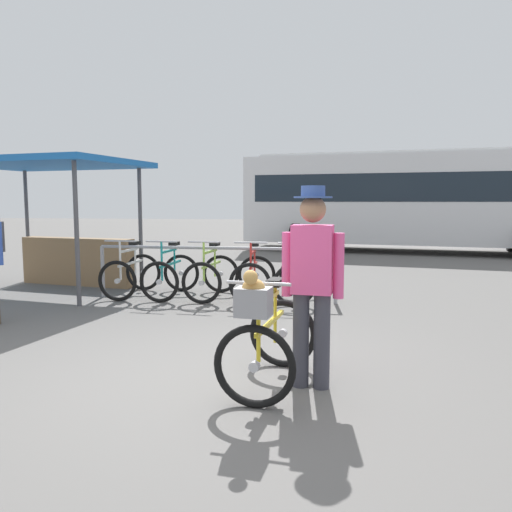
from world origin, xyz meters
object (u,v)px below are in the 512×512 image
racked_bike_black (296,278)px  racked_bike_white (131,274)px  racked_bike_lime (212,276)px  bus_distant (406,197)px  racked_bike_red (253,277)px  featured_bicycle (267,334)px  person_with_featured_bike (312,278)px  racked_bike_teal (171,275)px  market_stall (61,212)px

racked_bike_black → racked_bike_white: bearing=179.9°
racked_bike_lime → bus_distant: (4.30, 8.41, 1.37)m
racked_bike_red → racked_bike_black: size_ratio=1.03×
racked_bike_white → racked_bike_black: size_ratio=1.02×
racked_bike_white → featured_bicycle: featured_bicycle is taller
racked_bike_lime → featured_bicycle: size_ratio=0.93×
racked_bike_lime → racked_bike_black: bearing=-0.1°
racked_bike_lime → person_with_featured_bike: person_with_featured_bike is taller
racked_bike_black → featured_bicycle: featured_bicycle is taller
racked_bike_red → racked_bike_teal: bearing=179.9°
racked_bike_white → featured_bicycle: 4.86m
market_stall → person_with_featured_bike: bearing=-42.9°
racked_bike_teal → racked_bike_black: (2.10, -0.00, 0.00)m
racked_bike_white → featured_bicycle: size_ratio=0.90×
racked_bike_black → person_with_featured_bike: bearing=-84.4°
racked_bike_lime → racked_bike_black: (1.40, -0.00, 0.00)m
racked_bike_black → bus_distant: (2.90, 8.41, 1.37)m
person_with_featured_bike → market_stall: 6.42m
racked_bike_lime → featured_bicycle: bearing=-70.4°
racked_bike_lime → market_stall: size_ratio=0.33×
featured_bicycle → racked_bike_lime: bearing=109.6°
featured_bicycle → person_with_featured_bike: person_with_featured_bike is taller
racked_bike_white → market_stall: bearing=160.9°
person_with_featured_bike → bus_distant: 12.52m
featured_bicycle → person_with_featured_bike: size_ratio=0.72×
racked_bike_red → racked_bike_black: (0.70, -0.00, 0.00)m
racked_bike_black → person_with_featured_bike: 3.89m
person_with_featured_bike → racked_bike_red: bearing=105.7°
racked_bike_white → racked_bike_red: same height
bus_distant → racked_bike_black: bearing=-109.0°
racked_bike_teal → racked_bike_red: same height
featured_bicycle → person_with_featured_bike: bearing=19.5°
featured_bicycle → market_stall: 6.30m
racked_bike_black → featured_bicycle: bearing=-89.9°
racked_bike_black → bus_distant: size_ratio=0.11×
racked_bike_black → bus_distant: 9.00m
racked_bike_lime → racked_bike_black: same height
racked_bike_red → bus_distant: bearing=66.8°
racked_bike_teal → racked_bike_red: 1.40m
racked_bike_lime → market_stall: (-2.92, 0.53, 1.03)m
racked_bike_black → featured_bicycle: (0.01, -3.96, 0.12)m
person_with_featured_bike → racked_bike_teal: bearing=122.9°
racked_bike_white → person_with_featured_bike: size_ratio=0.65×
racked_bike_red → racked_bike_white: bearing=179.9°
racked_bike_teal → racked_bike_black: bearing=-0.1°
racked_bike_lime → racked_bike_red: same height
featured_bicycle → bus_distant: bearing=76.9°
racked_bike_red → market_stall: 3.80m
racked_bike_white → racked_bike_lime: size_ratio=0.98×
racked_bike_lime → person_with_featured_bike: size_ratio=0.67×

